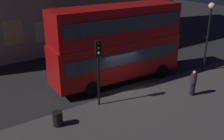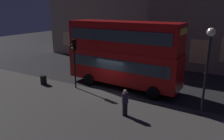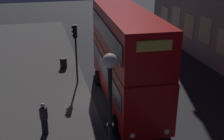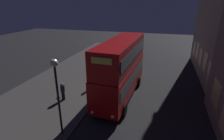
{
  "view_description": "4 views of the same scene",
  "coord_description": "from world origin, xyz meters",
  "px_view_note": "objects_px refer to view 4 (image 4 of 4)",
  "views": [
    {
      "loc": [
        -10.11,
        -13.64,
        8.18
      ],
      "look_at": [
        -0.28,
        0.63,
        1.24
      ],
      "focal_mm": 43.13,
      "sensor_mm": 36.0,
      "label": 1
    },
    {
      "loc": [
        8.29,
        -14.52,
        6.49
      ],
      "look_at": [
        -0.25,
        0.76,
        1.47
      ],
      "focal_mm": 34.53,
      "sensor_mm": 36.0,
      "label": 2
    },
    {
      "loc": [
        15.63,
        -3.37,
        8.42
      ],
      "look_at": [
        -0.13,
        0.57,
        1.82
      ],
      "focal_mm": 46.29,
      "sensor_mm": 36.0,
      "label": 3
    },
    {
      "loc": [
        15.96,
        4.79,
        8.55
      ],
      "look_at": [
        0.06,
        0.17,
        2.37
      ],
      "focal_mm": 28.72,
      "sensor_mm": 36.0,
      "label": 4
    }
  ],
  "objects_px": {
    "double_decker_bus": "(121,66)",
    "traffic_light_near_kerb": "(106,56)",
    "litter_bin": "(108,67)",
    "pedestrian": "(63,91)",
    "street_lamp": "(56,82)"
  },
  "relations": [
    {
      "from": "double_decker_bus",
      "to": "traffic_light_near_kerb",
      "type": "relative_size",
      "value": 2.45
    },
    {
      "from": "traffic_light_near_kerb",
      "to": "litter_bin",
      "type": "bearing_deg",
      "value": -157.61
    },
    {
      "from": "traffic_light_near_kerb",
      "to": "street_lamp",
      "type": "distance_m",
      "value": 9.84
    },
    {
      "from": "traffic_light_near_kerb",
      "to": "double_decker_bus",
      "type": "bearing_deg",
      "value": 48.8
    },
    {
      "from": "traffic_light_near_kerb",
      "to": "litter_bin",
      "type": "xyz_separation_m",
      "value": [
        -2.99,
        -0.66,
        -2.5
      ]
    },
    {
      "from": "double_decker_bus",
      "to": "pedestrian",
      "type": "height_order",
      "value": "double_decker_bus"
    },
    {
      "from": "street_lamp",
      "to": "pedestrian",
      "type": "distance_m",
      "value": 5.58
    },
    {
      "from": "street_lamp",
      "to": "litter_bin",
      "type": "xyz_separation_m",
      "value": [
        -12.78,
        -0.62,
        -3.46
      ]
    },
    {
      "from": "double_decker_bus",
      "to": "traffic_light_near_kerb",
      "type": "height_order",
      "value": "double_decker_bus"
    },
    {
      "from": "pedestrian",
      "to": "litter_bin",
      "type": "bearing_deg",
      "value": 163.66
    },
    {
      "from": "double_decker_bus",
      "to": "litter_bin",
      "type": "height_order",
      "value": "double_decker_bus"
    },
    {
      "from": "double_decker_bus",
      "to": "pedestrian",
      "type": "xyz_separation_m",
      "value": [
        2.58,
        -4.85,
        -2.06
      ]
    },
    {
      "from": "traffic_light_near_kerb",
      "to": "pedestrian",
      "type": "distance_m",
      "value": 6.48
    },
    {
      "from": "street_lamp",
      "to": "litter_bin",
      "type": "distance_m",
      "value": 13.25
    },
    {
      "from": "double_decker_bus",
      "to": "litter_bin",
      "type": "relative_size",
      "value": 12.34
    }
  ]
}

